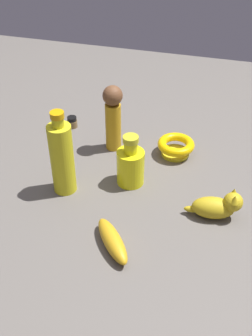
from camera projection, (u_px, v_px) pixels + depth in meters
name	position (u px, v px, depth m)	size (l,w,h in m)	color
ground	(126.00, 181.00, 1.25)	(2.00, 2.00, 0.00)	#5B5651
bottle_short	(131.00, 164.00, 1.22)	(0.08, 0.08, 0.16)	yellow
bottle_tall	(62.00, 157.00, 1.15)	(0.07, 0.07, 0.26)	gold
cat_figurine	(218.00, 206.00, 1.11)	(0.15, 0.08, 0.09)	gold
bowl	(176.00, 146.00, 1.34)	(0.12, 0.12, 0.05)	gold
nail_polish_jar	(72.00, 122.00, 1.48)	(0.04, 0.04, 0.04)	brown
person_figure_adult	(113.00, 115.00, 1.32)	(0.07, 0.07, 0.23)	#BE8C1A
banana	(112.00, 241.00, 1.03)	(0.16, 0.04, 0.04)	gold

